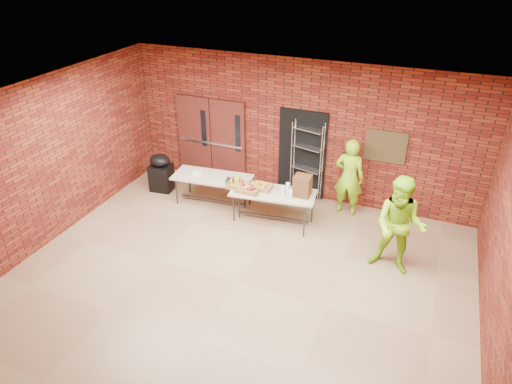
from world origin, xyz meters
TOP-DOWN VIEW (x-y plane):
  - room at (0.00, 0.00)m, footprint 8.08×7.08m
  - double_doors at (-2.20, 3.44)m, footprint 1.78×0.12m
  - dark_doorway at (0.10, 3.46)m, footprint 1.10×0.06m
  - bronze_plaque at (1.90, 3.45)m, footprint 0.85×0.04m
  - wire_rack at (0.26, 3.32)m, footprint 0.73×0.40m
  - table_left at (-1.61, 2.28)m, footprint 1.82×0.90m
  - table_right at (-0.10, 2.12)m, footprint 1.84×0.94m
  - basket_bananas at (-0.86, 2.04)m, footprint 0.45×0.35m
  - basket_oranges at (-0.37, 2.14)m, footprint 0.42×0.32m
  - basket_apples at (-0.58, 1.94)m, footprint 0.45×0.35m
  - muffin_tray at (-1.04, 2.23)m, footprint 0.42×0.42m
  - napkin_box at (-1.96, 2.24)m, footprint 0.19×0.13m
  - coffee_dispenser at (0.50, 2.22)m, footprint 0.34×0.30m
  - cup_stack_front at (0.13, 2.05)m, footprint 0.07×0.07m
  - cup_stack_mid at (0.34, 1.95)m, footprint 0.07×0.07m
  - cup_stack_back at (0.21, 2.16)m, footprint 0.09×0.09m
  - covered_grill at (-3.07, 2.45)m, footprint 0.56×0.49m
  - volunteer_woman at (1.27, 3.10)m, footprint 0.65×0.44m
  - volunteer_man at (2.51, 1.44)m, footprint 1.00×0.82m

SIDE VIEW (x-z plane):
  - covered_grill at x=-3.07m, z-range 0.00..0.93m
  - table_left at x=-1.61m, z-range 0.30..1.02m
  - table_right at x=-0.10m, z-range 0.30..1.03m
  - napkin_box at x=-1.96m, z-range 0.72..0.78m
  - muffin_tray at x=-1.04m, z-range 0.72..0.82m
  - basket_oranges at x=-0.37m, z-range 0.72..0.85m
  - basket_bananas at x=-0.86m, z-range 0.72..0.85m
  - basket_apples at x=-0.58m, z-range 0.72..0.86m
  - cup_stack_front at x=0.13m, z-range 0.72..0.95m
  - cup_stack_mid at x=0.34m, z-range 0.72..0.95m
  - cup_stack_back at x=0.21m, z-range 0.72..0.99m
  - volunteer_woman at x=1.27m, z-range 0.00..1.75m
  - volunteer_man at x=2.51m, z-range 0.00..1.88m
  - coffee_dispenser at x=0.50m, z-range 0.72..1.17m
  - wire_rack at x=0.26m, z-range 0.00..1.90m
  - dark_doorway at x=0.10m, z-range 0.00..2.10m
  - double_doors at x=-2.20m, z-range 0.00..2.10m
  - bronze_plaque at x=1.90m, z-range 1.20..1.90m
  - room at x=0.00m, z-range -0.04..3.24m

